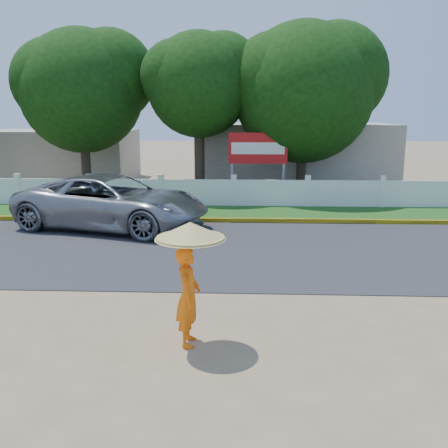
% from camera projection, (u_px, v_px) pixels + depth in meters
% --- Properties ---
extents(ground, '(120.00, 120.00, 0.00)m').
position_uv_depth(ground, '(220.00, 312.00, 9.64)').
color(ground, '#9E8460').
rests_on(ground, ground).
extents(road, '(60.00, 7.00, 0.02)m').
position_uv_depth(road, '(228.00, 249.00, 14.03)').
color(road, '#38383A').
rests_on(road, ground).
extents(grass_verge, '(60.00, 3.50, 0.03)m').
position_uv_depth(grass_verge, '(233.00, 213.00, 19.15)').
color(grass_verge, '#2D601E').
rests_on(grass_verge, ground).
extents(curb, '(40.00, 0.18, 0.16)m').
position_uv_depth(curb, '(231.00, 220.00, 17.47)').
color(curb, yellow).
rests_on(curb, ground).
extents(fence, '(40.00, 0.10, 1.10)m').
position_uv_depth(fence, '(234.00, 193.00, 20.44)').
color(fence, silver).
rests_on(fence, ground).
extents(building_near, '(10.00, 6.00, 3.20)m').
position_uv_depth(building_near, '(293.00, 154.00, 26.72)').
color(building_near, '#B7AD99').
rests_on(building_near, ground).
extents(building_far, '(8.00, 5.00, 2.80)m').
position_uv_depth(building_far, '(61.00, 155.00, 28.29)').
color(building_far, '#B7AD99').
rests_on(building_far, ground).
extents(vehicle, '(6.92, 4.53, 1.77)m').
position_uv_depth(vehicle, '(112.00, 202.00, 16.44)').
color(vehicle, gray).
rests_on(vehicle, ground).
extents(monk_with_parasol, '(1.14, 1.14, 2.08)m').
position_uv_depth(monk_with_parasol, '(189.00, 266.00, 8.03)').
color(monk_with_parasol, orange).
rests_on(monk_with_parasol, ground).
extents(billboard, '(2.50, 0.13, 2.95)m').
position_uv_depth(billboard, '(258.00, 152.00, 21.12)').
color(billboard, gray).
rests_on(billboard, ground).
extents(tree_row, '(37.40, 7.55, 9.23)m').
position_uv_depth(tree_row, '(274.00, 84.00, 22.55)').
color(tree_row, '#473828').
rests_on(tree_row, ground).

